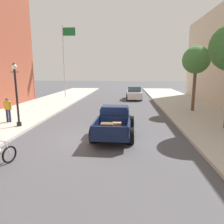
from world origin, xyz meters
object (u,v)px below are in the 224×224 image
object	(u,v)px
flagpole	(65,54)
pedestrian_sidewalk_left	(8,108)
hotrod_truck_navy	(115,121)
street_lamp_near	(16,90)
car_background_white	(134,93)
street_tree_second	(196,60)

from	to	relation	value
flagpole	pedestrian_sidewalk_left	bearing A→B (deg)	-88.79
hotrod_truck_navy	street_lamp_near	xyz separation A→B (m)	(-5.97, 0.67, 1.63)
street_lamp_near	flagpole	size ratio (longest dim) A/B	0.42
pedestrian_sidewalk_left	car_background_white	bearing A→B (deg)	56.98
car_background_white	pedestrian_sidewalk_left	size ratio (longest dim) A/B	2.63
car_background_white	flagpole	xyz separation A→B (m)	(-9.01, 1.11, 5.00)
flagpole	street_tree_second	bearing A→B (deg)	-34.07
pedestrian_sidewalk_left	flagpole	world-z (taller)	flagpole
hotrod_truck_navy	flagpole	bearing A→B (deg)	114.93
flagpole	street_tree_second	xyz separation A→B (m)	(13.82, -9.35, -1.40)
hotrod_truck_navy	car_background_white	bearing A→B (deg)	84.22
street_lamp_near	hotrod_truck_navy	bearing A→B (deg)	-6.43
car_background_white	flagpole	world-z (taller)	flagpole
street_lamp_near	flagpole	distance (m)	15.89
street_lamp_near	pedestrian_sidewalk_left	bearing A→B (deg)	142.15
car_background_white	pedestrian_sidewalk_left	world-z (taller)	pedestrian_sidewalk_left
car_background_white	pedestrian_sidewalk_left	xyz separation A→B (m)	(-8.71, -13.40, 0.32)
street_tree_second	car_background_white	bearing A→B (deg)	120.25
car_background_white	flagpole	distance (m)	10.37
flagpole	street_tree_second	world-z (taller)	flagpole
pedestrian_sidewalk_left	street_tree_second	xyz separation A→B (m)	(13.51, 5.16, 3.29)
car_background_white	hotrod_truck_navy	bearing A→B (deg)	-95.78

